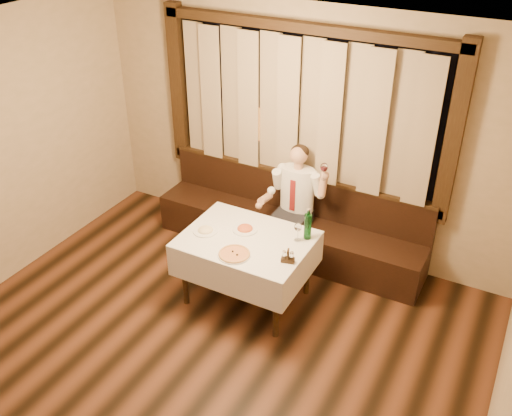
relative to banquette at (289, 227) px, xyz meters
The scene contains 10 objects.
room 2.12m from the banquette, 90.03° to the right, with size 5.01×6.01×2.81m.
banquette is the anchor object (origin of this frame).
dining_table 1.08m from the banquette, 90.00° to the right, with size 1.27×0.97×0.76m.
pizza 1.41m from the banquette, 88.38° to the right, with size 0.32×0.32×0.03m.
pasta_red 1.02m from the banquette, 95.44° to the right, with size 0.26×0.26×0.09m.
pasta_cream 1.29m from the banquette, 110.86° to the right, with size 0.25×0.25×0.09m.
green_bottle 1.08m from the banquette, 54.29° to the right, with size 0.07×0.07×0.34m.
table_wine_glass 1.11m from the banquette, 60.62° to the right, with size 0.08×0.08×0.20m.
cruet_caddy 1.39m from the banquette, 65.94° to the right, with size 0.14×0.09×0.14m.
seated_man 0.51m from the banquette, 42.48° to the right, with size 0.74×0.55×1.37m.
Camera 1 is at (2.30, -2.40, 3.92)m, focal length 40.00 mm.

